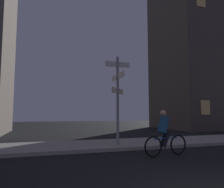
# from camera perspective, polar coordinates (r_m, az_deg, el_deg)

# --- Properties ---
(sidewalk_kerb) EXTENTS (40.00, 2.88, 0.14)m
(sidewalk_kerb) POSITION_cam_1_polar(r_m,az_deg,el_deg) (9.98, 0.37, -13.50)
(sidewalk_kerb) COLOR gray
(sidewalk_kerb) RESTS_ON ground_plane
(signpost) EXTENTS (1.16, 1.58, 3.91)m
(signpost) POSITION_cam_1_polar(r_m,az_deg,el_deg) (9.37, 1.55, 0.49)
(signpost) COLOR gray
(signpost) RESTS_ON sidewalk_kerb
(cyclist) EXTENTS (1.81, 0.37, 1.61)m
(cyclist) POSITION_cam_1_polar(r_m,az_deg,el_deg) (7.77, 14.13, -10.62)
(cyclist) COLOR black
(cyclist) RESTS_ON ground_plane
(building_right_block) EXTENTS (8.83, 7.15, 18.62)m
(building_right_block) POSITION_cam_1_polar(r_m,az_deg,el_deg) (24.99, 22.91, 13.31)
(building_right_block) COLOR #4C443D
(building_right_block) RESTS_ON ground_plane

